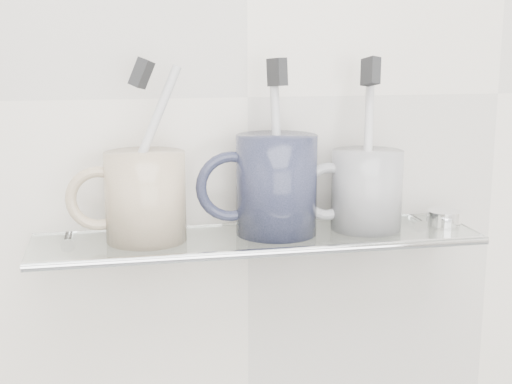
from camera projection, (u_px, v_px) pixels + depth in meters
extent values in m
plane|color=silver|center=(248.00, 97.00, 0.83)|extent=(2.50, 0.00, 2.50)
cube|color=silver|center=(258.00, 239.00, 0.80)|extent=(0.50, 0.12, 0.01)
cylinder|color=silver|center=(269.00, 253.00, 0.75)|extent=(0.50, 0.01, 0.01)
cylinder|color=silver|center=(69.00, 247.00, 0.81)|extent=(0.02, 0.03, 0.02)
cylinder|color=silver|center=(415.00, 228.00, 0.89)|extent=(0.02, 0.03, 0.02)
cylinder|color=beige|center=(146.00, 197.00, 0.77)|extent=(0.11, 0.11, 0.10)
torus|color=beige|center=(99.00, 199.00, 0.76)|extent=(0.07, 0.01, 0.07)
cylinder|color=silver|center=(144.00, 149.00, 0.76)|extent=(0.09, 0.02, 0.18)
cube|color=#242527|center=(142.00, 73.00, 0.74)|extent=(0.03, 0.03, 0.04)
cylinder|color=black|center=(276.00, 185.00, 0.80)|extent=(0.10, 0.10, 0.11)
torus|color=black|center=(231.00, 187.00, 0.79)|extent=(0.08, 0.01, 0.08)
cylinder|color=silver|center=(277.00, 145.00, 0.79)|extent=(0.02, 0.03, 0.19)
cube|color=#242527|center=(277.00, 72.00, 0.77)|extent=(0.02, 0.03, 0.03)
cylinder|color=white|center=(367.00, 190.00, 0.82)|extent=(0.10, 0.10, 0.09)
torus|color=white|center=(328.00, 192.00, 0.81)|extent=(0.07, 0.01, 0.07)
cylinder|color=silver|center=(368.00, 143.00, 0.81)|extent=(0.03, 0.06, 0.19)
cube|color=#242527|center=(371.00, 71.00, 0.79)|extent=(0.02, 0.03, 0.04)
cylinder|color=silver|center=(444.00, 217.00, 0.85)|extent=(0.04, 0.04, 0.02)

